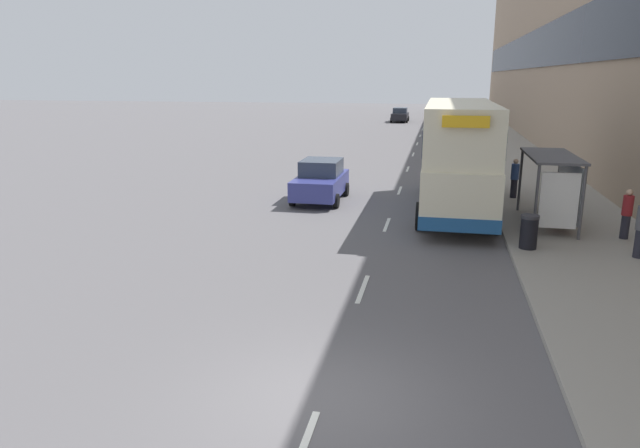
{
  "coord_description": "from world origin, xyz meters",
  "views": [
    {
      "loc": [
        1.71,
        -8.34,
        5.25
      ],
      "look_at": [
        -4.4,
        21.03,
        -2.51
      ],
      "focal_mm": 32.0,
      "sensor_mm": 36.0,
      "label": 1
    }
  ],
  "objects_px": {
    "car_0": "(442,127)",
    "pedestrian_at_shelter": "(627,214)",
    "double_decker_bus_near": "(458,155)",
    "car_1": "(321,181)",
    "car_3": "(453,119)",
    "pedestrian_2": "(515,178)",
    "litter_bin": "(529,232)",
    "bus_shelter": "(557,178)",
    "car_2": "(400,115)"
  },
  "relations": [
    {
      "from": "pedestrian_2",
      "to": "car_1",
      "type": "bearing_deg",
      "value": -168.74
    },
    {
      "from": "car_1",
      "to": "car_3",
      "type": "relative_size",
      "value": 1.02
    },
    {
      "from": "car_1",
      "to": "car_3",
      "type": "height_order",
      "value": "car_1"
    },
    {
      "from": "pedestrian_2",
      "to": "car_0",
      "type": "bearing_deg",
      "value": 96.42
    },
    {
      "from": "pedestrian_2",
      "to": "bus_shelter",
      "type": "bearing_deg",
      "value": -80.99
    },
    {
      "from": "pedestrian_at_shelter",
      "to": "double_decker_bus_near",
      "type": "bearing_deg",
      "value": 147.09
    },
    {
      "from": "car_3",
      "to": "pedestrian_2",
      "type": "distance_m",
      "value": 38.58
    },
    {
      "from": "bus_shelter",
      "to": "pedestrian_2",
      "type": "bearing_deg",
      "value": 99.01
    },
    {
      "from": "car_1",
      "to": "car_2",
      "type": "relative_size",
      "value": 0.89
    },
    {
      "from": "bus_shelter",
      "to": "pedestrian_2",
      "type": "relative_size",
      "value": 2.47
    },
    {
      "from": "pedestrian_2",
      "to": "litter_bin",
      "type": "xyz_separation_m",
      "value": [
        -0.46,
        -7.84,
        -0.34
      ]
    },
    {
      "from": "car_1",
      "to": "pedestrian_2",
      "type": "bearing_deg",
      "value": -168.74
    },
    {
      "from": "car_0",
      "to": "pedestrian_2",
      "type": "relative_size",
      "value": 2.59
    },
    {
      "from": "car_0",
      "to": "pedestrian_at_shelter",
      "type": "xyz_separation_m",
      "value": [
        5.89,
        -33.81,
        0.13
      ]
    },
    {
      "from": "bus_shelter",
      "to": "car_0",
      "type": "height_order",
      "value": "bus_shelter"
    },
    {
      "from": "car_2",
      "to": "pedestrian_2",
      "type": "height_order",
      "value": "pedestrian_2"
    },
    {
      "from": "car_0",
      "to": "pedestrian_2",
      "type": "xyz_separation_m",
      "value": [
        3.12,
        -27.76,
        0.16
      ]
    },
    {
      "from": "double_decker_bus_near",
      "to": "litter_bin",
      "type": "xyz_separation_m",
      "value": [
        2.08,
        -5.22,
        -1.61
      ]
    },
    {
      "from": "car_0",
      "to": "pedestrian_2",
      "type": "bearing_deg",
      "value": -83.58
    },
    {
      "from": "car_2",
      "to": "pedestrian_2",
      "type": "bearing_deg",
      "value": 100.25
    },
    {
      "from": "bus_shelter",
      "to": "car_3",
      "type": "xyz_separation_m",
      "value": [
        -2.66,
        43.37,
        -1.04
      ]
    },
    {
      "from": "car_3",
      "to": "pedestrian_2",
      "type": "bearing_deg",
      "value": -87.19
    },
    {
      "from": "double_decker_bus_near",
      "to": "car_3",
      "type": "distance_m",
      "value": 41.18
    },
    {
      "from": "car_3",
      "to": "pedestrian_at_shelter",
      "type": "height_order",
      "value": "pedestrian_at_shelter"
    },
    {
      "from": "car_0",
      "to": "litter_bin",
      "type": "height_order",
      "value": "car_0"
    },
    {
      "from": "car_0",
      "to": "car_2",
      "type": "relative_size",
      "value": 0.96
    },
    {
      "from": "double_decker_bus_near",
      "to": "bus_shelter",
      "type": "bearing_deg",
      "value": -33.91
    },
    {
      "from": "pedestrian_at_shelter",
      "to": "pedestrian_2",
      "type": "distance_m",
      "value": 6.65
    },
    {
      "from": "bus_shelter",
      "to": "pedestrian_at_shelter",
      "type": "distance_m",
      "value": 2.51
    },
    {
      "from": "bus_shelter",
      "to": "car_1",
      "type": "distance_m",
      "value": 9.61
    },
    {
      "from": "car_1",
      "to": "pedestrian_2",
      "type": "distance_m",
      "value": 8.41
    },
    {
      "from": "double_decker_bus_near",
      "to": "car_0",
      "type": "relative_size",
      "value": 2.34
    },
    {
      "from": "car_0",
      "to": "litter_bin",
      "type": "distance_m",
      "value": 35.7
    },
    {
      "from": "car_2",
      "to": "double_decker_bus_near",
      "type": "bearing_deg",
      "value": 96.67
    },
    {
      "from": "double_decker_bus_near",
      "to": "litter_bin",
      "type": "height_order",
      "value": "double_decker_bus_near"
    },
    {
      "from": "car_2",
      "to": "car_1",
      "type": "bearing_deg",
      "value": 89.74
    },
    {
      "from": "pedestrian_2",
      "to": "litter_bin",
      "type": "relative_size",
      "value": 1.62
    },
    {
      "from": "double_decker_bus_near",
      "to": "car_3",
      "type": "xyz_separation_m",
      "value": [
        0.64,
        41.15,
        -1.45
      ]
    },
    {
      "from": "bus_shelter",
      "to": "car_0",
      "type": "bearing_deg",
      "value": 96.81
    },
    {
      "from": "double_decker_bus_near",
      "to": "litter_bin",
      "type": "distance_m",
      "value": 5.85
    },
    {
      "from": "litter_bin",
      "to": "double_decker_bus_near",
      "type": "bearing_deg",
      "value": 111.68
    },
    {
      "from": "bus_shelter",
      "to": "litter_bin",
      "type": "xyz_separation_m",
      "value": [
        -1.22,
        -3.0,
        -1.21
      ]
    },
    {
      "from": "car_2",
      "to": "bus_shelter",
      "type": "bearing_deg",
      "value": 100.13
    },
    {
      "from": "bus_shelter",
      "to": "car_2",
      "type": "height_order",
      "value": "bus_shelter"
    },
    {
      "from": "car_1",
      "to": "pedestrian_2",
      "type": "xyz_separation_m",
      "value": [
        8.24,
        1.64,
        0.13
      ]
    },
    {
      "from": "car_0",
      "to": "car_2",
      "type": "bearing_deg",
      "value": 106.41
    },
    {
      "from": "double_decker_bus_near",
      "to": "car_0",
      "type": "height_order",
      "value": "double_decker_bus_near"
    },
    {
      "from": "bus_shelter",
      "to": "pedestrian_2",
      "type": "xyz_separation_m",
      "value": [
        -0.77,
        4.83,
        -0.87
      ]
    },
    {
      "from": "car_2",
      "to": "litter_bin",
      "type": "xyz_separation_m",
      "value": [
        7.58,
        -52.27,
        -0.16
      ]
    },
    {
      "from": "car_2",
      "to": "pedestrian_2",
      "type": "relative_size",
      "value": 2.69
    }
  ]
}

